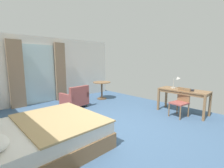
{
  "coord_description": "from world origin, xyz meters",
  "views": [
    {
      "loc": [
        -2.56,
        -2.61,
        1.67
      ],
      "look_at": [
        0.57,
        0.69,
        0.97
      ],
      "focal_mm": 25.34,
      "sensor_mm": 36.0,
      "label": 1
    }
  ],
  "objects_px": {
    "armchair_by_window": "(75,99)",
    "round_cafe_table": "(102,86)",
    "bed": "(39,137)",
    "closed_book": "(189,90)",
    "writing_desk": "(183,92)",
    "desk_lamp": "(177,80)",
    "desk_chair": "(181,101)"
  },
  "relations": [
    {
      "from": "desk_lamp",
      "to": "round_cafe_table",
      "type": "relative_size",
      "value": 0.57
    },
    {
      "from": "bed",
      "to": "writing_desk",
      "type": "relative_size",
      "value": 1.51
    },
    {
      "from": "writing_desk",
      "to": "closed_book",
      "type": "xyz_separation_m",
      "value": [
        -0.05,
        -0.19,
        0.11
      ]
    },
    {
      "from": "writing_desk",
      "to": "armchair_by_window",
      "type": "relative_size",
      "value": 1.71
    },
    {
      "from": "bed",
      "to": "desk_chair",
      "type": "xyz_separation_m",
      "value": [
        3.72,
        -0.97,
        0.18
      ]
    },
    {
      "from": "writing_desk",
      "to": "armchair_by_window",
      "type": "distance_m",
      "value": 3.6
    },
    {
      "from": "desk_chair",
      "to": "desk_lamp",
      "type": "distance_m",
      "value": 0.77
    },
    {
      "from": "closed_book",
      "to": "round_cafe_table",
      "type": "relative_size",
      "value": 0.34
    },
    {
      "from": "armchair_by_window",
      "to": "closed_book",
      "type": "bearing_deg",
      "value": -55.3
    },
    {
      "from": "desk_chair",
      "to": "round_cafe_table",
      "type": "xyz_separation_m",
      "value": [
        -0.34,
        3.24,
        0.08
      ]
    },
    {
      "from": "bed",
      "to": "closed_book",
      "type": "xyz_separation_m",
      "value": [
        4.01,
        -1.07,
        0.49
      ]
    },
    {
      "from": "desk_lamp",
      "to": "armchair_by_window",
      "type": "bearing_deg",
      "value": 130.45
    },
    {
      "from": "closed_book",
      "to": "desk_lamp",
      "type": "bearing_deg",
      "value": 64.09
    },
    {
      "from": "desk_lamp",
      "to": "writing_desk",
      "type": "bearing_deg",
      "value": -102.72
    },
    {
      "from": "bed",
      "to": "closed_book",
      "type": "relative_size",
      "value": 8.6
    },
    {
      "from": "desk_lamp",
      "to": "round_cafe_table",
      "type": "height_order",
      "value": "desk_lamp"
    },
    {
      "from": "desk_lamp",
      "to": "armchair_by_window",
      "type": "relative_size",
      "value": 0.5
    },
    {
      "from": "bed",
      "to": "round_cafe_table",
      "type": "relative_size",
      "value": 2.92
    },
    {
      "from": "bed",
      "to": "desk_chair",
      "type": "distance_m",
      "value": 3.84
    },
    {
      "from": "desk_chair",
      "to": "writing_desk",
      "type": "bearing_deg",
      "value": 13.41
    },
    {
      "from": "closed_book",
      "to": "armchair_by_window",
      "type": "relative_size",
      "value": 0.3
    },
    {
      "from": "armchair_by_window",
      "to": "round_cafe_table",
      "type": "relative_size",
      "value": 1.13
    },
    {
      "from": "desk_lamp",
      "to": "closed_book",
      "type": "xyz_separation_m",
      "value": [
        -0.11,
        -0.45,
        -0.26
      ]
    },
    {
      "from": "writing_desk",
      "to": "round_cafe_table",
      "type": "bearing_deg",
      "value": 102.16
    },
    {
      "from": "bed",
      "to": "armchair_by_window",
      "type": "relative_size",
      "value": 2.58
    },
    {
      "from": "desk_chair",
      "to": "armchair_by_window",
      "type": "bearing_deg",
      "value": 121.65
    },
    {
      "from": "desk_chair",
      "to": "armchair_by_window",
      "type": "xyz_separation_m",
      "value": [
        -1.81,
        2.94,
        -0.15
      ]
    },
    {
      "from": "bed",
      "to": "armchair_by_window",
      "type": "xyz_separation_m",
      "value": [
        1.9,
        1.97,
        0.03
      ]
    },
    {
      "from": "round_cafe_table",
      "to": "closed_book",
      "type": "bearing_deg",
      "value": -79.32
    },
    {
      "from": "round_cafe_table",
      "to": "armchair_by_window",
      "type": "bearing_deg",
      "value": -168.39
    },
    {
      "from": "bed",
      "to": "round_cafe_table",
      "type": "height_order",
      "value": "bed"
    },
    {
      "from": "writing_desk",
      "to": "desk_lamp",
      "type": "height_order",
      "value": "desk_lamp"
    }
  ]
}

